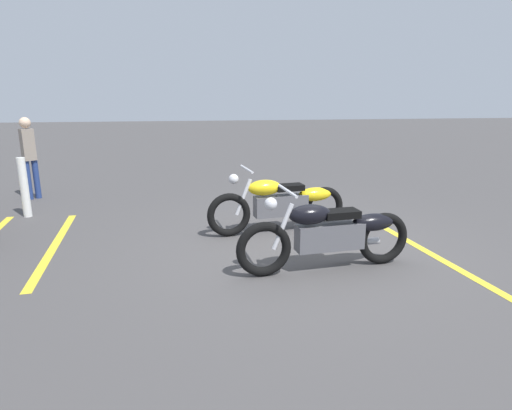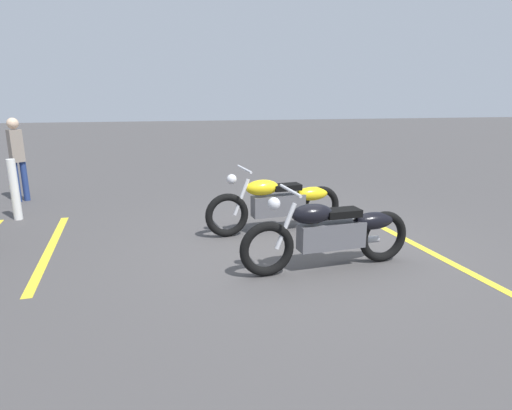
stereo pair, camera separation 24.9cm
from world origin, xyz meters
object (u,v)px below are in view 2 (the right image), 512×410
(motorcycle_dark_foreground, at_px, (332,232))
(bollard_post, at_px, (15,190))
(motorcycle_bright_foreground, at_px, (279,202))
(bystander_secondary, at_px, (17,155))

(motorcycle_dark_foreground, xyz_separation_m, bollard_post, (4.51, -3.09, 0.06))
(bollard_post, bearing_deg, motorcycle_bright_foreground, 160.35)
(motorcycle_dark_foreground, relative_size, bollard_post, 2.13)
(motorcycle_dark_foreground, bearing_deg, bollard_post, -39.98)
(bystander_secondary, distance_m, bollard_post, 1.50)
(motorcycle_dark_foreground, height_order, bystander_secondary, bystander_secondary)
(motorcycle_bright_foreground, height_order, motorcycle_dark_foreground, same)
(motorcycle_dark_foreground, distance_m, bollard_post, 5.47)
(motorcycle_bright_foreground, height_order, bystander_secondary, bystander_secondary)
(motorcycle_dark_foreground, relative_size, bystander_secondary, 1.35)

